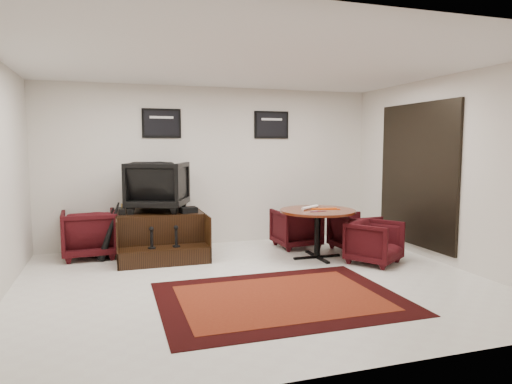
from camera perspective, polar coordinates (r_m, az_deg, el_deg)
ground at (r=6.07m, az=-0.11°, el=-11.16°), size 6.00×6.00×0.00m
room_shell at (r=6.05m, az=3.24°, el=5.95°), size 6.02×5.02×2.81m
area_rug at (r=5.45m, az=3.03°, el=-13.10°), size 2.78×2.08×0.01m
shine_podium at (r=7.57m, az=-11.92°, el=-5.31°), size 1.36×1.40×0.70m
shine_chair at (r=7.60m, az=-12.16°, el=1.05°), size 1.12×1.08×0.91m
shoes_pair at (r=7.44m, az=-15.98°, el=-2.28°), size 0.23×0.27×0.10m
polish_kit at (r=7.34m, az=-8.46°, el=-2.25°), size 0.30×0.24×0.09m
umbrella_black at (r=7.37m, az=-17.80°, el=-4.62°), size 0.35×0.13×0.94m
umbrella_hooked at (r=7.58m, az=-18.26°, el=-4.77°), size 0.31×0.12×0.83m
armchair_side at (r=7.73m, az=-20.13°, el=-4.63°), size 0.86×0.81×0.83m
meeting_table at (r=7.22m, az=7.71°, el=-2.94°), size 1.18×1.18×0.77m
table_chair_back at (r=8.00m, az=5.03°, el=-4.26°), size 0.76×0.71×0.74m
table_chair_window at (r=7.91m, az=12.20°, el=-4.68°), size 0.68×0.72×0.69m
table_chair_corner at (r=7.11m, az=14.59°, el=-5.85°), size 0.93×0.92×0.71m
paper_roll at (r=7.28m, az=6.79°, el=-1.92°), size 0.38×0.27×0.05m
table_clutter at (r=7.26m, az=8.44°, el=-2.12°), size 0.57×0.32×0.01m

